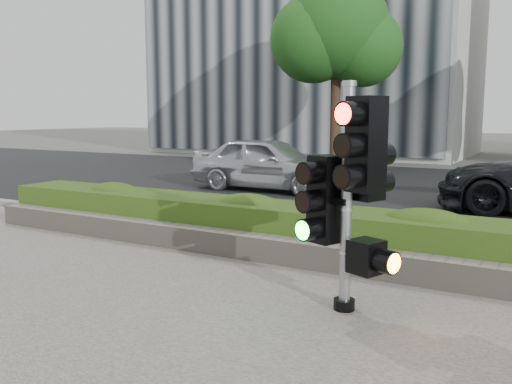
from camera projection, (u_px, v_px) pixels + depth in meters
ground at (224, 312)px, 5.67m from camera, size 120.00×120.00×0.00m
road at (431, 192)px, 14.27m from camera, size 60.00×13.00×0.02m
curb at (335, 244)px, 8.37m from camera, size 60.00×0.25×0.12m
stone_wall at (301, 253)px, 7.28m from camera, size 12.00×0.32×0.34m
hedge at (320, 232)px, 7.81m from camera, size 12.00×1.00×0.68m
building_left at (317, 11)px, 28.79m from camera, size 16.00×9.00×15.00m
tree_left at (337, 31)px, 19.69m from camera, size 4.61×4.03×7.34m
traffic_signal at (352, 186)px, 5.47m from camera, size 0.87×0.73×2.35m
car_silver at (269, 163)px, 14.53m from camera, size 4.25×1.72×1.45m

